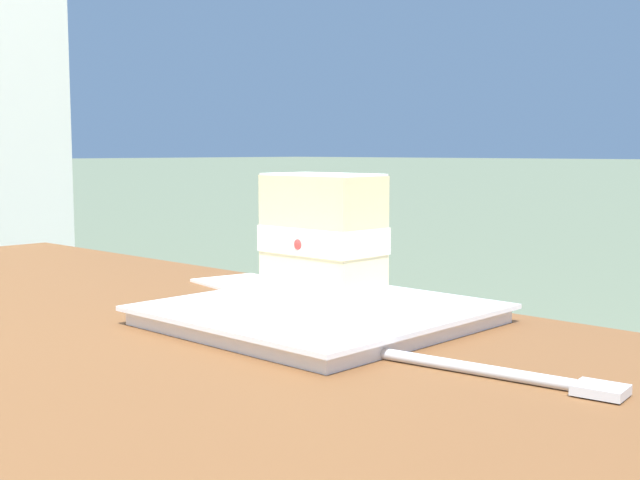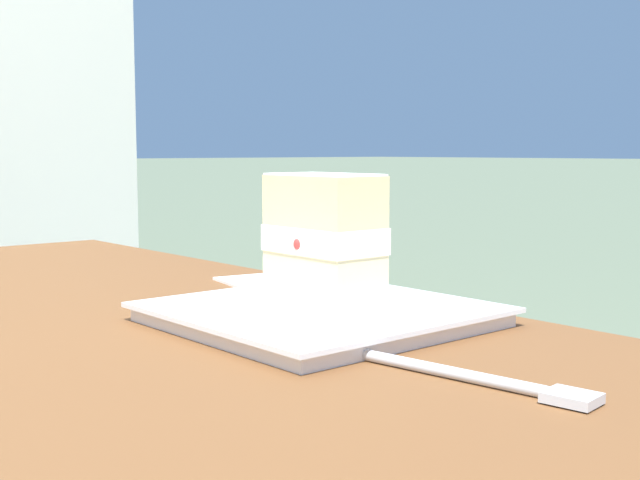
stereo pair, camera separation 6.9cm
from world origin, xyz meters
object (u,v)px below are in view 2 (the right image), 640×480
object	(u,v)px
paper_napkin	(266,283)
dessert_plate	(320,314)
cake_slice	(325,239)
dessert_fork	(484,380)

from	to	relation	value
paper_napkin	dessert_plate	bearing A→B (deg)	154.99
dessert_plate	paper_napkin	xyz separation A→B (m)	(0.20, -0.09, -0.01)
cake_slice	paper_napkin	world-z (taller)	cake_slice
cake_slice	paper_napkin	distance (m)	0.22
cake_slice	paper_napkin	bearing A→B (deg)	-23.08
dessert_fork	paper_napkin	world-z (taller)	dessert_fork
paper_napkin	cake_slice	bearing A→B (deg)	156.92
cake_slice	dessert_fork	size ratio (longest dim) A/B	0.64
dessert_fork	paper_napkin	distance (m)	0.43
cake_slice	dessert_fork	world-z (taller)	cake_slice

